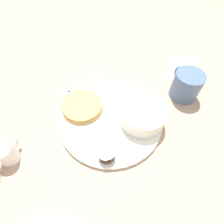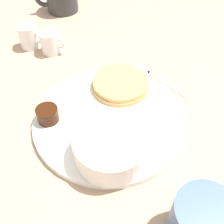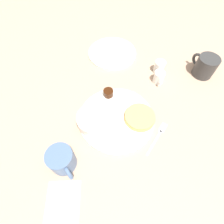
{
  "view_description": "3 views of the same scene",
  "coord_description": "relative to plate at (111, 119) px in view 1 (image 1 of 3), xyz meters",
  "views": [
    {
      "loc": [
        0.23,
        0.14,
        0.41
      ],
      "look_at": [
        0.01,
        0.01,
        0.05
      ],
      "focal_mm": 28.0,
      "sensor_mm": 36.0,
      "label": 1
    },
    {
      "loc": [
        -0.14,
        0.32,
        0.41
      ],
      "look_at": [
        -0.01,
        -0.0,
        0.03
      ],
      "focal_mm": 45.0,
      "sensor_mm": 36.0,
      "label": 2
    },
    {
      "loc": [
        -0.33,
        -0.04,
        0.59
      ],
      "look_at": [
        0.0,
        0.02,
        0.05
      ],
      "focal_mm": 28.0,
      "sensor_mm": 36.0,
      "label": 3
    }
  ],
  "objects": [
    {
      "name": "pancake_stack",
      "position": [
        0.01,
        -0.09,
        0.01
      ],
      "size": [
        0.12,
        0.12,
        0.02
      ],
      "color": "tan",
      "rests_on": "plate"
    },
    {
      "name": "syrup_cup",
      "position": [
        0.1,
        0.05,
        0.02
      ],
      "size": [
        0.04,
        0.04,
        0.03
      ],
      "color": "#38190A",
      "rests_on": "plate"
    },
    {
      "name": "napkin",
      "position": [
        -0.32,
        0.11,
        -0.0
      ],
      "size": [
        0.15,
        0.12,
        0.0
      ],
      "color": "white",
      "rests_on": "ground_plane"
    },
    {
      "name": "butter_ramekin",
      "position": [
        -0.03,
        0.11,
        0.02
      ],
      "size": [
        0.04,
        0.04,
        0.04
      ],
      "color": "white",
      "rests_on": "plate"
    },
    {
      "name": "plate",
      "position": [
        0.0,
        0.0,
        0.0
      ],
      "size": [
        0.29,
        0.29,
        0.01
      ],
      "color": "white",
      "rests_on": "ground_plane"
    },
    {
      "name": "ground_plane",
      "position": [
        0.0,
        0.0,
        -0.01
      ],
      "size": [
        4.0,
        4.0,
        0.0
      ],
      "primitive_type": "plane",
      "color": "tan"
    },
    {
      "name": "creamer_pitcher_near",
      "position": [
        0.22,
        -0.15,
        0.02
      ],
      "size": [
        0.07,
        0.04,
        0.06
      ],
      "color": "white",
      "rests_on": "ground_plane"
    },
    {
      "name": "fork",
      "position": [
        -0.04,
        -0.16,
        -0.0
      ],
      "size": [
        0.14,
        0.07,
        0.0
      ],
      "color": "silver",
      "rests_on": "ground_plane"
    },
    {
      "name": "bowl",
      "position": [
        -0.04,
        0.08,
        0.03
      ],
      "size": [
        0.12,
        0.12,
        0.05
      ],
      "color": "white",
      "rests_on": "plate"
    },
    {
      "name": "coffee_mug",
      "position": [
        -0.2,
        0.14,
        0.04
      ],
      "size": [
        0.1,
        0.1,
        0.08
      ],
      "color": "slate",
      "rests_on": "ground_plane"
    }
  ]
}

